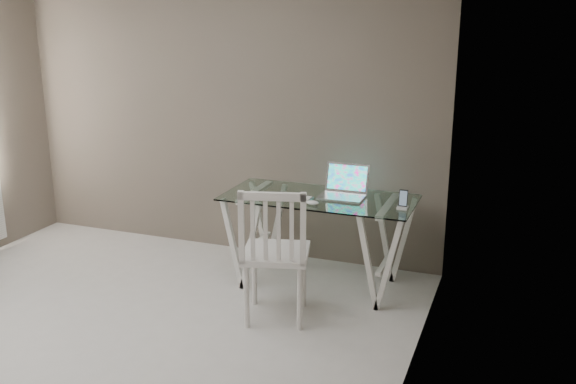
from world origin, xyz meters
The scene contains 7 objects.
room centered at (-0.06, 0.02, 1.72)m, with size 4.50×4.52×2.71m.
desk centered at (1.08, 1.71, 0.38)m, with size 1.50×0.70×0.75m.
chair centered at (0.99, 0.98, 0.56)m, with size 0.56×0.56×1.01m.
laptop centered at (1.25, 1.81, 0.80)m, with size 0.35×0.31×0.24m.
keyboard centered at (0.89, 1.61, 0.75)m, with size 0.31×0.13×0.01m, color silver.
mouse centered at (1.09, 1.49, 0.76)m, with size 0.10×0.06×0.03m, color silver.
phone_dock centered at (1.75, 1.63, 0.79)m, with size 0.08×0.08×0.14m.
Camera 1 is at (2.55, -2.90, 2.16)m, focal length 40.00 mm.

